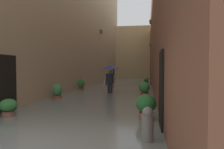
# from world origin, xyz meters

# --- Properties ---
(ground_plane) EXTENTS (71.95, 71.95, 0.00)m
(ground_plane) POSITION_xyz_m (0.00, -14.39, 0.00)
(ground_plane) COLOR slate
(flood_water) EXTENTS (6.16, 34.78, 0.17)m
(flood_water) POSITION_xyz_m (0.00, -14.39, 0.09)
(flood_water) COLOR slate
(flood_water) RESTS_ON ground_plane
(building_facade_left) EXTENTS (2.04, 32.78, 8.75)m
(building_facade_left) POSITION_xyz_m (-3.58, -14.38, 4.37)
(building_facade_left) COLOR brown
(building_facade_left) RESTS_ON ground_plane
(building_facade_right) EXTENTS (2.04, 32.78, 13.84)m
(building_facade_right) POSITION_xyz_m (3.58, -14.39, 6.92)
(building_facade_right) COLOR tan
(building_facade_right) RESTS_ON ground_plane
(building_facade_far) EXTENTS (8.96, 1.80, 8.23)m
(building_facade_far) POSITION_xyz_m (0.00, -29.68, 4.12)
(building_facade_far) COLOR tan
(building_facade_far) RESTS_ON ground_plane
(person_wading) EXTENTS (1.02, 1.02, 1.97)m
(person_wading) POSITION_xyz_m (-0.07, -8.94, 1.38)
(person_wading) COLOR black
(person_wading) RESTS_ON ground_plane
(potted_plant_mid_right) EXTENTS (0.50, 0.50, 0.96)m
(potted_plant_mid_right) POSITION_xyz_m (2.28, -10.31, 0.51)
(potted_plant_mid_right) COLOR #9E563D
(potted_plant_mid_right) RESTS_ON ground_plane
(potted_plant_near_left) EXTENTS (0.57, 0.57, 0.98)m
(potted_plant_near_left) POSITION_xyz_m (-2.15, -7.68, 0.54)
(potted_plant_near_left) COLOR #9E563D
(potted_plant_near_left) RESTS_ON ground_plane
(potted_plant_far_left) EXTENTS (0.46, 0.46, 0.70)m
(potted_plant_far_left) POSITION_xyz_m (-2.22, -16.93, 0.38)
(potted_plant_far_left) COLOR brown
(potted_plant_far_left) RESTS_ON ground_plane
(potted_plant_mid_left) EXTENTS (0.62, 0.62, 0.94)m
(potted_plant_mid_left) POSITION_xyz_m (-2.25, -2.85, 0.55)
(potted_plant_mid_left) COLOR #9E563D
(potted_plant_mid_left) RESTS_ON ground_plane
(potted_plant_near_right) EXTENTS (0.49, 0.49, 0.92)m
(potted_plant_near_right) POSITION_xyz_m (2.23, -6.38, 0.48)
(potted_plant_near_right) COLOR #9E563D
(potted_plant_near_right) RESTS_ON ground_plane
(potted_plant_far_right) EXTENTS (0.55, 0.55, 0.74)m
(potted_plant_far_right) POSITION_xyz_m (2.14, -2.50, 0.43)
(potted_plant_far_right) COLOR brown
(potted_plant_far_right) RESTS_ON ground_plane
(mooring_bollard) EXTENTS (0.25, 0.25, 0.91)m
(mooring_bollard) POSITION_xyz_m (-2.30, -0.98, 0.46)
(mooring_bollard) COLOR slate
(mooring_bollard) RESTS_ON ground_plane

